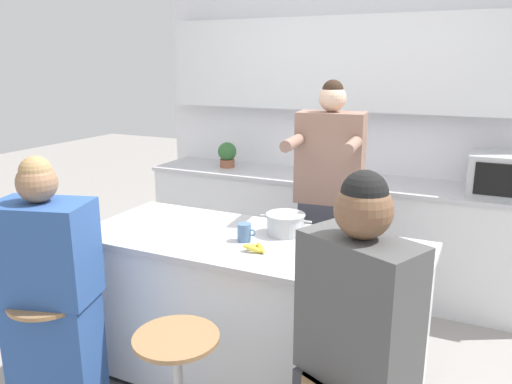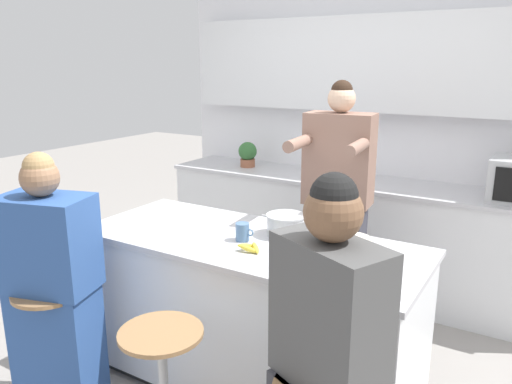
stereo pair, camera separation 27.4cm
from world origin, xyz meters
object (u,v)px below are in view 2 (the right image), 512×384
Objects in this scene: banana_bunch at (250,247)px; cooking_pot at (286,225)px; bar_stool_leftmost at (55,344)px; potted_plant at (248,154)px; fruit_bowl at (349,245)px; person_cooking at (336,219)px; kitchen_island at (249,312)px; person_wrapped_blanket at (53,293)px; coffee_cup_near at (243,232)px.

cooking_pot is at bearing 83.08° from banana_bunch.
bar_stool_leftmost is 2.39m from potted_plant.
bar_stool_leftmost is 1.64m from fruit_bowl.
person_cooking is 0.88m from banana_bunch.
person_cooking is at bearing 72.92° from kitchen_island.
person_cooking is at bearing 38.28° from person_wrapped_blanket.
cooking_pot is (0.14, 0.16, 0.50)m from kitchen_island.
potted_plant is at bearing 122.50° from banana_bunch.
person_wrapped_blanket is at bearing -130.97° from person_cooking.
person_cooking is at bearing 82.37° from banana_bunch.
cooking_pot reaches higher than fruit_bowl.
cooking_pot is (0.92, 0.86, 0.29)m from person_wrapped_blanket.
person_cooking is (0.99, 1.44, 0.47)m from bar_stool_leftmost.
banana_bunch is (0.12, -0.12, -0.03)m from coffee_cup_near.
person_wrapped_blanket reaches higher than kitchen_island.
person_wrapped_blanket is 1.57m from fruit_bowl.
cooking_pot is (0.91, 0.88, 0.58)m from bar_stool_leftmost.
kitchen_island is at bearing -169.05° from fruit_bowl.
fruit_bowl reaches higher than bar_stool_leftmost.
cooking_pot is 1.37× the size of potted_plant.
bar_stool_leftmost is 0.29m from person_wrapped_blanket.
potted_plant is at bearing 122.30° from kitchen_island.
person_cooking is at bearing 55.42° from bar_stool_leftmost.
person_cooking is at bearing 117.61° from fruit_bowl.
fruit_bowl is 1.01× the size of potted_plant.
cooking_pot is at bearing 171.48° from fruit_bowl.
person_cooking is at bearing -35.00° from potted_plant.
person_wrapped_blanket reaches higher than coffee_cup_near.
person_wrapped_blanket is at bearing -84.62° from potted_plant.
person_wrapped_blanket is 2.30m from potted_plant.
coffee_cup_near is 0.75× the size of banana_bunch.
person_cooking is 0.70m from fruit_bowl.
bar_stool_leftmost is 2.25× the size of cooking_pot.
person_cooking is 12.13× the size of banana_bunch.
person_cooking is at bearing 81.97° from cooking_pot.
cooking_pot is (-0.08, -0.55, 0.10)m from person_cooking.
person_cooking is 1.23× the size of person_wrapped_blanket.
person_cooking is 5.61× the size of cooking_pot.
potted_plant is at bearing 128.94° from cooking_pot.
coffee_cup_near is (-0.24, -0.76, 0.09)m from person_cooking.
bar_stool_leftmost is (-0.77, -0.72, -0.07)m from kitchen_island.
cooking_pot is 0.40m from fruit_bowl.
banana_bunch is (0.10, -0.15, 0.47)m from kitchen_island.
coffee_cup_near is at bearing 135.88° from banana_bunch.
coffee_cup_near reaches higher than fruit_bowl.
coffee_cup_near is at bearing -128.27° from cooking_pot.
fruit_bowl is at bearing 14.73° from person_wrapped_blanket.
kitchen_island is at bearing 25.29° from person_wrapped_blanket.
kitchen_island is at bearing -112.82° from person_cooking.
kitchen_island is at bearing -57.70° from potted_plant.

